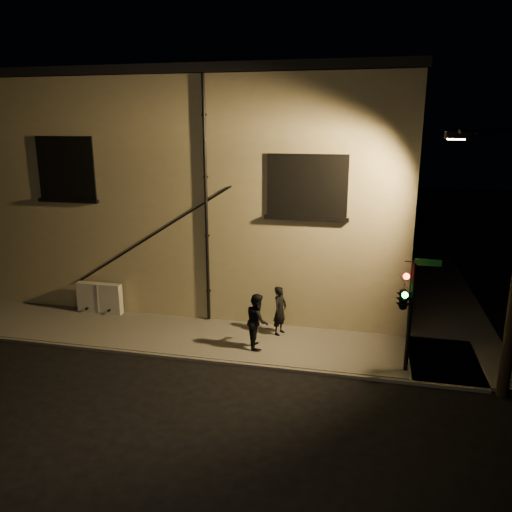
% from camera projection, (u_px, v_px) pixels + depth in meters
% --- Properties ---
extents(ground, '(90.00, 90.00, 0.00)m').
position_uv_depth(ground, '(237.00, 365.00, 14.78)').
color(ground, black).
extents(sidewalk, '(21.00, 16.00, 0.12)m').
position_uv_depth(sidewalk, '(298.00, 313.00, 18.64)').
color(sidewalk, '#5A5851').
rests_on(sidewalk, ground).
extents(building, '(16.20, 12.23, 8.80)m').
position_uv_depth(building, '(223.00, 181.00, 22.77)').
color(building, tan).
rests_on(building, ground).
extents(utility_cabinet, '(1.72, 0.29, 1.13)m').
position_uv_depth(utility_cabinet, '(100.00, 298.00, 18.42)').
color(utility_cabinet, '#BAB8B0').
rests_on(utility_cabinet, sidewalk).
extents(pedestrian_a, '(0.58, 0.70, 1.64)m').
position_uv_depth(pedestrian_a, '(280.00, 310.00, 16.48)').
color(pedestrian_a, black).
rests_on(pedestrian_a, sidewalk).
extents(pedestrian_b, '(0.89, 1.01, 1.74)m').
position_uv_depth(pedestrian_b, '(257.00, 321.00, 15.50)').
color(pedestrian_b, black).
rests_on(pedestrian_b, sidewalk).
extents(traffic_signal, '(1.24, 1.94, 3.29)m').
position_uv_depth(traffic_signal, '(404.00, 297.00, 13.60)').
color(traffic_signal, black).
rests_on(traffic_signal, sidewalk).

